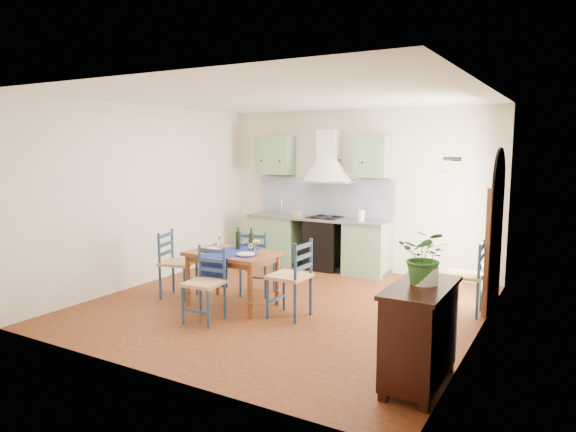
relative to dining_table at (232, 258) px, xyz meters
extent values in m
plane|color=#451D0E|center=(0.60, 0.36, -0.66)|extent=(5.00, 5.00, 0.00)
cube|color=beige|center=(0.60, 2.86, 0.74)|extent=(5.00, 0.04, 2.80)
cube|color=gray|center=(-0.85, 2.55, -0.22)|extent=(0.90, 0.60, 0.88)
cube|color=gray|center=(0.95, 2.55, -0.22)|extent=(0.70, 0.60, 0.88)
cube|color=black|center=(0.15, 2.55, -0.22)|extent=(0.60, 0.58, 0.88)
cube|color=slate|center=(0.00, 2.55, 0.24)|extent=(2.60, 0.64, 0.04)
cube|color=silver|center=(-0.85, 2.55, 0.23)|extent=(0.45, 0.40, 0.03)
cylinder|color=silver|center=(-0.85, 2.73, 0.39)|extent=(0.02, 0.02, 0.26)
cube|color=black|center=(0.15, 2.55, 0.26)|extent=(0.55, 0.48, 0.02)
cube|color=black|center=(0.00, 2.60, -0.62)|extent=(2.60, 0.50, 0.08)
cube|color=#091656|center=(0.00, 2.83, 0.60)|extent=(2.65, 0.05, 0.68)
cube|color=gray|center=(-0.95, 2.68, 1.34)|extent=(0.70, 0.34, 0.70)
cube|color=gray|center=(0.95, 2.68, 1.34)|extent=(0.55, 0.34, 0.70)
cone|color=beige|center=(0.15, 2.61, 1.09)|extent=(0.96, 0.96, 0.40)
cube|color=beige|center=(0.15, 2.70, 1.54)|extent=(0.36, 0.30, 0.50)
cube|color=beige|center=(3.10, 0.36, 0.74)|extent=(0.04, 5.00, 2.80)
cube|color=black|center=(3.09, 1.76, 0.16)|extent=(0.03, 1.00, 1.65)
cylinder|color=black|center=(3.09, 1.76, 0.99)|extent=(0.03, 1.00, 1.00)
cube|color=brown|center=(3.06, 1.22, 0.16)|extent=(0.06, 0.06, 1.65)
cube|color=brown|center=(3.06, 2.30, 0.16)|extent=(0.06, 0.06, 1.65)
cube|color=brown|center=(3.07, 1.98, 0.32)|extent=(0.04, 0.55, 1.96)
cylinder|color=silver|center=(3.04, -0.89, 1.39)|extent=(0.15, 0.04, 0.04)
cone|color=#FFEDC6|center=(2.94, -0.89, 1.32)|extent=(0.16, 0.16, 0.12)
cube|color=beige|center=(-1.90, 0.36, 0.74)|extent=(0.04, 5.00, 2.80)
cube|color=white|center=(0.60, 0.36, 2.14)|extent=(5.00, 5.00, 0.01)
cube|color=brown|center=(0.00, 0.00, 0.06)|extent=(1.19, 0.81, 0.05)
cube|color=brown|center=(0.00, 0.00, -0.01)|extent=(1.07, 0.69, 0.08)
cylinder|color=brown|center=(-0.53, -0.31, -0.31)|extent=(0.07, 0.07, 0.69)
cylinder|color=brown|center=(-0.51, 0.34, -0.31)|extent=(0.07, 0.07, 0.69)
cylinder|color=brown|center=(0.51, -0.33, -0.31)|extent=(0.07, 0.07, 0.69)
cylinder|color=brown|center=(0.52, 0.32, -0.31)|extent=(0.07, 0.07, 0.69)
cube|color=navy|center=(0.00, -0.04, 0.09)|extent=(0.46, 0.89, 0.01)
cube|color=navy|center=(-0.01, -0.40, -0.10)|extent=(0.44, 0.02, 0.38)
cylinder|color=navy|center=(-0.30, -0.09, 0.10)|extent=(0.29, 0.29, 0.01)
cylinder|color=white|center=(-0.30, -0.09, 0.11)|extent=(0.23, 0.23, 0.01)
cylinder|color=navy|center=(0.29, -0.10, 0.10)|extent=(0.29, 0.29, 0.01)
cylinder|color=white|center=(0.29, -0.10, 0.11)|extent=(0.23, 0.23, 0.01)
cylinder|color=black|center=(-0.05, 0.20, 0.24)|extent=(0.07, 0.07, 0.32)
cylinder|color=black|center=(0.18, 0.20, 0.24)|extent=(0.07, 0.07, 0.32)
cylinder|color=white|center=(0.29, 0.15, 0.14)|extent=(0.05, 0.05, 0.10)
sphere|color=yellow|center=(0.29, 0.15, 0.23)|extent=(0.10, 0.10, 0.10)
cylinder|color=navy|center=(-0.09, -0.91, -0.42)|extent=(0.04, 0.04, 0.47)
cylinder|color=navy|center=(-0.12, -0.54, -0.20)|extent=(0.04, 0.04, 0.92)
cylinder|color=navy|center=(0.27, -0.88, -0.42)|extent=(0.04, 0.04, 0.47)
cylinder|color=navy|center=(0.25, -0.51, -0.20)|extent=(0.04, 0.04, 0.92)
cube|color=tan|center=(0.08, -0.71, -0.17)|extent=(0.46, 0.46, 0.04)
cube|color=navy|center=(0.06, -0.52, -0.05)|extent=(0.39, 0.05, 0.05)
cube|color=navy|center=(0.06, -0.52, 0.08)|extent=(0.39, 0.05, 0.05)
cube|color=navy|center=(0.06, -0.52, 0.20)|extent=(0.39, 0.05, 0.05)
cube|color=navy|center=(0.09, -0.89, -0.48)|extent=(0.37, 0.06, 0.03)
cylinder|color=navy|center=(0.13, 0.86, -0.42)|extent=(0.04, 0.04, 0.49)
cylinder|color=navy|center=(0.22, 0.49, -0.18)|extent=(0.04, 0.04, 0.96)
cylinder|color=navy|center=(-0.24, 0.78, -0.42)|extent=(0.04, 0.04, 0.49)
cylinder|color=navy|center=(-0.16, 0.40, -0.18)|extent=(0.04, 0.04, 0.96)
cube|color=tan|center=(-0.01, 0.63, -0.15)|extent=(0.54, 0.54, 0.04)
cube|color=navy|center=(0.03, 0.44, -0.02)|extent=(0.40, 0.12, 0.05)
cube|color=navy|center=(0.03, 0.44, 0.11)|extent=(0.40, 0.12, 0.05)
cube|color=navy|center=(0.03, 0.44, 0.24)|extent=(0.40, 0.12, 0.05)
cube|color=navy|center=(-0.05, 0.82, -0.47)|extent=(0.38, 0.12, 0.03)
cylinder|color=navy|center=(-0.68, -0.20, -0.42)|extent=(0.04, 0.04, 0.49)
cylinder|color=navy|center=(-1.06, -0.29, -0.18)|extent=(0.04, 0.04, 0.96)
cylinder|color=navy|center=(-0.78, 0.17, -0.42)|extent=(0.04, 0.04, 0.49)
cylinder|color=navy|center=(-1.15, 0.08, -0.18)|extent=(0.04, 0.04, 0.96)
cube|color=tan|center=(-0.92, -0.06, -0.15)|extent=(0.54, 0.54, 0.04)
cube|color=navy|center=(-1.10, -0.11, -0.02)|extent=(0.13, 0.40, 0.05)
cube|color=navy|center=(-1.10, -0.11, 0.11)|extent=(0.13, 0.40, 0.05)
cube|color=navy|center=(-1.10, -0.11, 0.24)|extent=(0.13, 0.40, 0.05)
cube|color=navy|center=(-0.73, -0.01, -0.47)|extent=(0.12, 0.38, 0.03)
cylinder|color=navy|center=(0.70, 0.18, -0.40)|extent=(0.04, 0.04, 0.51)
cylinder|color=navy|center=(1.11, 0.18, -0.16)|extent=(0.04, 0.04, 1.00)
cylinder|color=navy|center=(0.70, -0.22, -0.40)|extent=(0.04, 0.04, 0.51)
cylinder|color=navy|center=(1.10, -0.23, -0.16)|extent=(0.04, 0.04, 1.00)
cube|color=tan|center=(0.90, -0.02, -0.13)|extent=(0.48, 0.48, 0.04)
cube|color=navy|center=(1.10, -0.02, 0.01)|extent=(0.04, 0.42, 0.05)
cube|color=navy|center=(1.10, -0.02, 0.14)|extent=(0.04, 0.42, 0.05)
cube|color=navy|center=(1.10, -0.02, 0.28)|extent=(0.04, 0.42, 0.05)
cube|color=navy|center=(0.70, -0.02, -0.46)|extent=(0.04, 0.40, 0.03)
cylinder|color=navy|center=(2.60, 1.43, -0.42)|extent=(0.04, 0.04, 0.49)
cylinder|color=navy|center=(2.98, 1.44, -0.18)|extent=(0.04, 0.04, 0.96)
cylinder|color=navy|center=(2.62, 1.04, -0.42)|extent=(0.04, 0.04, 0.49)
cylinder|color=navy|center=(3.00, 1.06, -0.18)|extent=(0.04, 0.04, 0.96)
cube|color=tan|center=(2.80, 1.24, -0.16)|extent=(0.46, 0.46, 0.04)
cube|color=navy|center=(2.99, 1.25, -0.02)|extent=(0.04, 0.40, 0.05)
cube|color=navy|center=(2.99, 1.25, 0.11)|extent=(0.04, 0.40, 0.05)
cube|color=navy|center=(2.99, 1.25, 0.23)|extent=(0.04, 0.40, 0.05)
cube|color=navy|center=(2.61, 1.24, -0.47)|extent=(0.05, 0.38, 0.03)
cube|color=black|center=(2.87, -1.09, -0.17)|extent=(0.45, 1.00, 0.82)
cube|color=black|center=(2.87, -1.09, 0.25)|extent=(0.50, 1.05, 0.04)
cube|color=brown|center=(2.64, -1.32, -0.21)|extent=(0.02, 0.38, 0.63)
cube|color=brown|center=(2.64, -0.86, -0.21)|extent=(0.02, 0.38, 0.63)
cube|color=black|center=(2.69, -1.53, -0.62)|extent=(0.08, 0.08, 0.08)
cube|color=black|center=(2.69, -0.65, -0.62)|extent=(0.08, 0.08, 0.08)
cube|color=black|center=(3.04, -1.53, -0.62)|extent=(0.08, 0.08, 0.08)
cube|color=black|center=(3.04, -0.65, -0.62)|extent=(0.08, 0.08, 0.08)
imported|color=#2C6527|center=(2.88, -1.03, 0.52)|extent=(0.47, 0.41, 0.50)
camera|label=1|loc=(4.05, -5.52, 1.49)|focal=32.00mm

